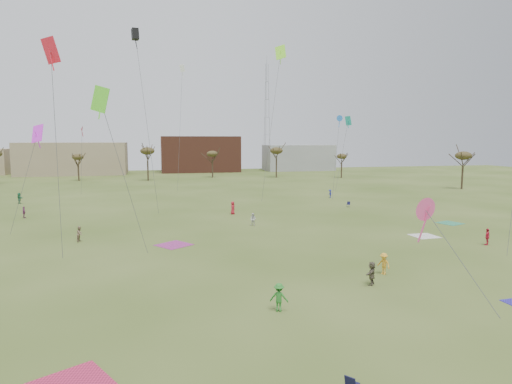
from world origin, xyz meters
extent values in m
plane|color=#395119|center=(0.00, 0.00, 0.00)|extent=(260.00, 260.00, 0.00)
imported|color=#297C29|center=(-2.62, -5.89, 0.91)|extent=(1.35, 1.10, 1.83)
imported|color=red|center=(23.26, 6.24, 0.88)|extent=(1.10, 0.92, 1.76)
imported|color=#90745C|center=(-18.15, 17.44, 0.83)|extent=(0.82, 0.95, 1.66)
imported|color=brown|center=(5.57, -2.54, 0.89)|extent=(1.47, 1.61, 1.79)
imported|color=gold|center=(7.77, -0.37, 0.88)|extent=(1.08, 1.31, 1.77)
imported|color=#863871|center=(-28.04, 34.16, 0.81)|extent=(0.78, 1.03, 1.63)
imported|color=silver|center=(1.88, 21.77, 0.81)|extent=(1.00, 0.97, 1.62)
imported|color=#25714A|center=(-32.89, 49.75, 0.93)|extent=(1.53, 1.67, 1.85)
imported|color=#B11E2D|center=(0.83, 30.82, 0.95)|extent=(0.97, 1.10, 1.89)
imported|color=navy|center=(21.88, 44.85, 0.77)|extent=(0.61, 1.02, 1.55)
cube|color=silver|center=(19.46, 11.44, 0.00)|extent=(2.82, 2.82, 0.03)
cube|color=#9E307F|center=(-8.40, 13.55, 0.00)|extent=(4.25, 4.25, 0.03)
cube|color=#328B64|center=(27.32, 17.52, 0.00)|extent=(3.42, 3.42, 0.03)
cube|color=#131234|center=(-2.05, -15.35, 0.42)|extent=(0.70, 0.70, 0.04)
cube|color=#131234|center=(-2.23, -15.49, 0.65)|extent=(0.41, 0.47, 0.44)
cube|color=#141439|center=(20.35, 33.48, 0.42)|extent=(0.70, 0.70, 0.04)
cube|color=#141439|center=(20.49, 33.67, 0.65)|extent=(0.48, 0.40, 0.44)
cube|color=red|center=(-18.06, 7.64, 18.04)|extent=(1.03, 1.03, 2.03)
cube|color=red|center=(-18.06, 7.64, 17.33)|extent=(0.08, 0.08, 1.83)
cylinder|color=#4C4C51|center=(-17.98, 7.42, 9.47)|extent=(0.20, 0.48, 17.14)
cube|color=#58D826|center=(-14.22, 5.85, 14.07)|extent=(1.02, 1.02, 2.01)
cube|color=#58D826|center=(-14.22, 5.85, 13.37)|extent=(0.08, 0.08, 1.81)
cylinder|color=#4C4C51|center=(-12.57, 6.60, 7.49)|extent=(3.35, 1.54, 13.18)
cone|color=#DC4588|center=(5.99, -8.17, 6.63)|extent=(1.47, 0.11, 1.47)
cube|color=#DC4588|center=(5.99, -8.17, 5.69)|extent=(0.08, 0.08, 2.41)
cylinder|color=#4C4C51|center=(7.27, -10.01, 3.77)|extent=(2.62, 3.73, 5.75)
cube|color=black|center=(-12.09, 27.50, 24.10)|extent=(0.80, 0.80, 1.38)
cube|color=black|center=(-12.09, 27.50, 23.29)|extent=(0.08, 0.08, 2.07)
cylinder|color=#4C4C51|center=(-10.94, 28.04, 12.50)|extent=(2.36, 1.13, 23.20)
cone|color=blue|center=(20.23, 37.45, 14.43)|extent=(1.03, 0.07, 1.03)
cube|color=blue|center=(20.23, 37.45, 13.78)|extent=(0.08, 0.08, 1.69)
cylinder|color=#4C4C51|center=(19.53, 36.98, 7.67)|extent=(1.44, 0.99, 13.54)
cube|color=#D528E4|center=(-21.93, 18.24, 11.51)|extent=(0.99, 0.99, 1.95)
cube|color=#D528E4|center=(-21.93, 18.24, 10.82)|extent=(0.08, 0.08, 1.75)
cylinder|color=#4C4C51|center=(-23.58, 18.34, 6.20)|extent=(3.32, 0.24, 10.62)
cube|color=#82E626|center=(10.03, 38.00, 24.82)|extent=(1.21, 1.21, 2.37)
cube|color=#82E626|center=(10.03, 38.00, 23.99)|extent=(0.08, 0.08, 2.13)
cylinder|color=#4C4C51|center=(8.39, 37.57, 12.86)|extent=(3.32, 0.91, 23.92)
cone|color=#AF1227|center=(-22.63, 52.12, 12.81)|extent=(0.98, 0.07, 0.98)
cube|color=#AF1227|center=(-22.63, 52.12, 12.19)|extent=(0.08, 0.08, 1.60)
cylinder|color=#4C4C51|center=(-23.00, 52.26, 6.86)|extent=(0.77, 0.33, 11.92)
cube|color=teal|center=(26.20, 47.01, 14.47)|extent=(0.90, 0.90, 1.77)
cube|color=teal|center=(26.20, 47.01, 13.85)|extent=(0.08, 0.08, 1.59)
cylinder|color=#4C4C51|center=(24.97, 46.86, 7.69)|extent=(2.49, 0.33, 13.58)
cube|color=white|center=(-4.37, 57.51, 24.83)|extent=(0.82, 0.82, 1.41)
cube|color=white|center=(-4.37, 57.51, 24.00)|extent=(0.08, 0.08, 2.12)
cylinder|color=#4C4C51|center=(-5.13, 56.63, 12.86)|extent=(1.57, 1.81, 23.93)
cylinder|color=#3A2B1E|center=(-30.00, 92.00, 2.16)|extent=(0.40, 0.40, 4.32)
ellipsoid|color=#473D1E|center=(-30.00, 92.00, 6.34)|extent=(3.02, 3.02, 1.58)
cylinder|color=#3A2B1E|center=(-12.00, 88.00, 2.70)|extent=(0.40, 0.40, 5.40)
ellipsoid|color=#473D1E|center=(-12.00, 88.00, 7.92)|extent=(3.78, 3.78, 1.98)
cylinder|color=#3A2B1E|center=(6.00, 94.00, 2.34)|extent=(0.40, 0.40, 4.68)
ellipsoid|color=#473D1E|center=(6.00, 94.00, 6.86)|extent=(3.28, 3.28, 1.72)
cylinder|color=#3A2B1E|center=(24.00, 90.00, 2.64)|extent=(0.40, 0.40, 5.28)
ellipsoid|color=#473D1E|center=(24.00, 90.00, 7.74)|extent=(3.70, 3.70, 1.94)
cylinder|color=#3A2B1E|center=(42.00, 85.00, 2.10)|extent=(0.40, 0.40, 4.20)
ellipsoid|color=#473D1E|center=(42.00, 85.00, 6.16)|extent=(2.94, 2.94, 1.54)
cylinder|color=#3A2B1E|center=(56.00, 52.00, 2.52)|extent=(0.40, 0.40, 5.04)
ellipsoid|color=#473D1E|center=(56.00, 52.00, 7.39)|extent=(3.53, 3.53, 1.85)
cube|color=#937F60|center=(-35.00, 115.00, 5.00)|extent=(32.00, 14.00, 10.00)
cube|color=brown|center=(5.00, 120.00, 6.00)|extent=(26.00, 16.00, 12.00)
cube|color=gray|center=(40.00, 118.00, 4.50)|extent=(24.00, 12.00, 9.00)
cylinder|color=#9EA3A8|center=(30.90, 125.00, 19.00)|extent=(0.16, 0.16, 38.00)
cylinder|color=#9EA3A8|center=(29.55, 125.78, 19.00)|extent=(0.16, 0.16, 38.00)
cylinder|color=#9EA3A8|center=(29.55, 124.22, 19.00)|extent=(0.16, 0.16, 38.00)
cylinder|color=#9EA3A8|center=(30.00, 125.00, 39.50)|extent=(0.10, 0.10, 3.00)
camera|label=1|loc=(-10.06, -31.65, 10.85)|focal=30.73mm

